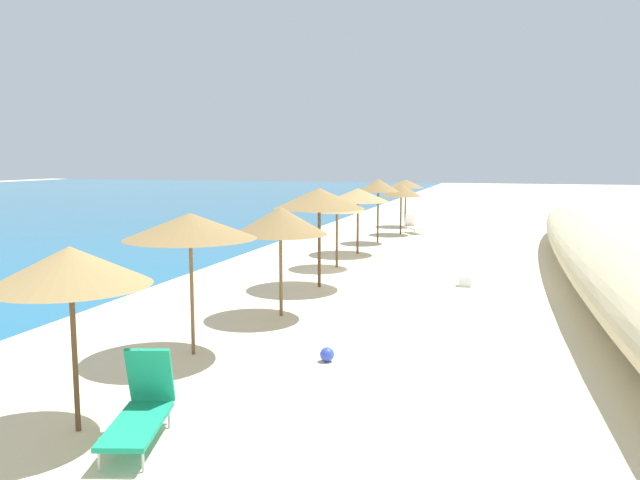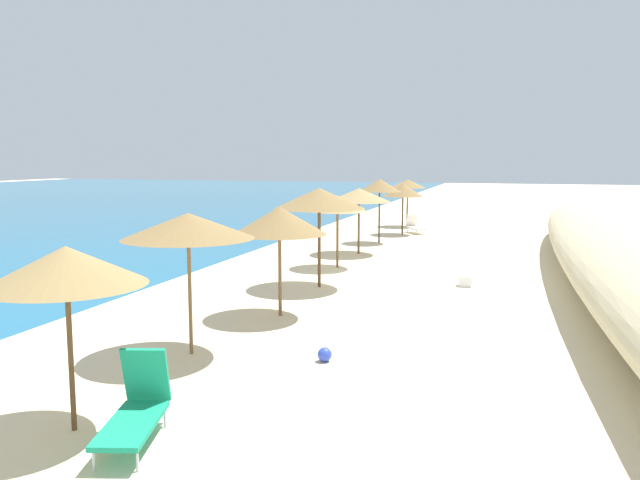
{
  "view_description": "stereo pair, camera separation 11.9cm",
  "coord_description": "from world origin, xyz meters",
  "views": [
    {
      "loc": [
        -19.76,
        -3.29,
        3.82
      ],
      "look_at": [
        -1.87,
        2.1,
        1.4
      ],
      "focal_mm": 35.44,
      "sensor_mm": 36.0,
      "label": 1
    },
    {
      "loc": [
        -19.72,
        -3.41,
        3.82
      ],
      "look_at": [
        -1.87,
        2.1,
        1.4
      ],
      "focal_mm": 35.44,
      "sensor_mm": 36.0,
      "label": 2
    }
  ],
  "objects": [
    {
      "name": "beach_umbrella_6",
      "position": [
        4.77,
        2.52,
        2.36
      ],
      "size": [
        2.55,
        2.55,
        2.64
      ],
      "color": "brown",
      "rests_on": "ground_plane"
    },
    {
      "name": "lounge_chair_0",
      "position": [
        12.47,
        1.41,
        0.38
      ],
      "size": [
        1.57,
        1.24,
        0.93
      ],
      "rotation": [
        0.0,
        0.0,
        2.09
      ],
      "color": "white",
      "rests_on": "ground_plane"
    },
    {
      "name": "beach_umbrella_2",
      "position": [
        -8.98,
        2.56,
        2.53
      ],
      "size": [
        2.56,
        2.56,
        2.78
      ],
      "color": "brown",
      "rests_on": "ground_plane"
    },
    {
      "name": "ground_plane",
      "position": [
        0.0,
        0.0,
        0.0
      ],
      "size": [
        160.0,
        160.0,
        0.0
      ],
      "primitive_type": "plane",
      "color": "beige"
    },
    {
      "name": "beach_umbrella_5",
      "position": [
        1.42,
        2.47,
        2.25
      ],
      "size": [
        2.07,
        2.07,
        2.53
      ],
      "color": "brown",
      "rests_on": "ground_plane"
    },
    {
      "name": "beach_umbrella_7",
      "position": [
        8.33,
        2.43,
        2.6
      ],
      "size": [
        1.91,
        1.91,
        2.9
      ],
      "color": "brown",
      "rests_on": "ground_plane"
    },
    {
      "name": "beach_umbrella_8",
      "position": [
        11.74,
        1.95,
        2.23
      ],
      "size": [
        2.01,
        2.01,
        2.56
      ],
      "color": "brown",
      "rests_on": "ground_plane"
    },
    {
      "name": "beach_umbrella_1",
      "position": [
        -12.61,
        2.43,
        2.35
      ],
      "size": [
        2.2,
        2.2,
        2.63
      ],
      "color": "brown",
      "rests_on": "ground_plane"
    },
    {
      "name": "beach_umbrella_9",
      "position": [
        15.59,
        2.34,
        2.39
      ],
      "size": [
        2.04,
        2.04,
        2.64
      ],
      "color": "brown",
      "rests_on": "ground_plane"
    },
    {
      "name": "beach_ball",
      "position": [
        -8.66,
        -0.09,
        0.14
      ],
      "size": [
        0.27,
        0.27,
        0.27
      ],
      "primitive_type": "sphere",
      "color": "blue",
      "rests_on": "ground_plane"
    },
    {
      "name": "beach_umbrella_3",
      "position": [
        -5.62,
        1.96,
        2.33
      ],
      "size": [
        2.28,
        2.28,
        2.67
      ],
      "color": "brown",
      "rests_on": "ground_plane"
    },
    {
      "name": "cooler_box",
      "position": [
        -0.61,
        -2.08,
        0.16
      ],
      "size": [
        0.47,
        0.43,
        0.32
      ],
      "primitive_type": "cube",
      "rotation": [
        0.0,
        0.0,
        0.13
      ],
      "color": "white",
      "rests_on": "ground_plane"
    },
    {
      "name": "beach_umbrella_4",
      "position": [
        -2.02,
        2.08,
        2.65
      ],
      "size": [
        2.7,
        2.7,
        2.96
      ],
      "color": "brown",
      "rests_on": "ground_plane"
    },
    {
      "name": "lounge_chair_2",
      "position": [
        -12.63,
        1.39,
        0.46
      ],
      "size": [
        1.73,
        1.06,
        1.18
      ],
      "rotation": [
        0.0,
        0.0,
        1.85
      ],
      "color": "#199972",
      "rests_on": "ground_plane"
    }
  ]
}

